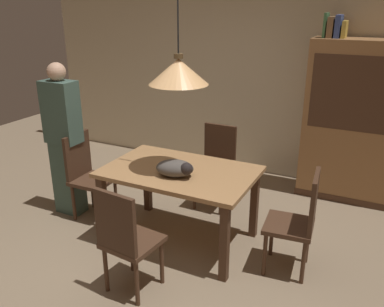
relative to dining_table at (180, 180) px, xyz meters
The scene contains 15 objects.
ground 0.86m from the dining_table, 85.17° to the right, with size 10.00×10.00×0.00m, color #847056.
back_wall 2.23m from the dining_table, 88.68° to the left, with size 6.40×0.10×2.90m, color beige.
dining_table is the anchor object (origin of this frame).
chair_far_back 0.89m from the dining_table, 90.00° to the left, with size 0.40×0.40×0.93m.
chair_near_front 0.89m from the dining_table, 90.53° to the right, with size 0.44×0.44×0.93m.
chair_right_side 1.14m from the dining_table, ahead, with size 0.44×0.44×0.93m.
chair_left_side 1.14m from the dining_table, behind, with size 0.41×0.41×0.93m.
cat_sleeping 0.23m from the dining_table, 74.84° to the right, with size 0.40×0.30×0.16m.
pendant_lamp 1.01m from the dining_table, 93.58° to the left, with size 0.52×0.52×1.30m.
hutch_bookcase 2.21m from the dining_table, 52.68° to the left, with size 1.12×0.45×1.85m.
book_green_slim 2.38m from the dining_table, 62.86° to the left, with size 0.03×0.20×0.26m, color #427A4C.
book_brown_thick 2.39m from the dining_table, 61.30° to the left, with size 0.06×0.24×0.22m, color brown.
book_blue_wide 2.43m from the dining_table, 59.44° to the left, with size 0.06×0.24×0.24m, color #384C93.
book_yellow_short 2.44m from the dining_table, 57.89° to the left, with size 0.04×0.20×0.18m, color gold.
person_standing 1.39m from the dining_table, behind, with size 0.36×0.22×1.66m.
Camera 1 is at (1.61, -2.51, 2.21)m, focal length 37.99 mm.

